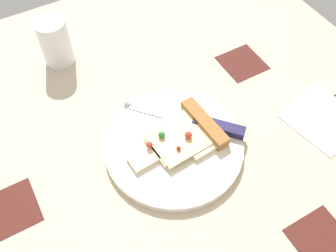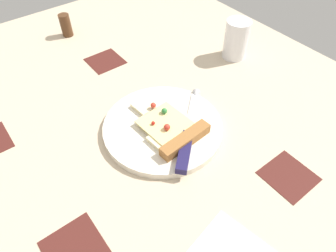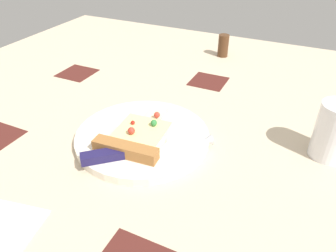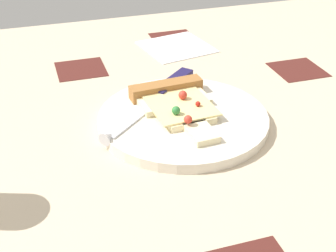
{
  "view_description": "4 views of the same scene",
  "coord_description": "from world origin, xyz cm",
  "px_view_note": "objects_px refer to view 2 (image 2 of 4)",
  "views": [
    {
      "loc": [
        -10.71,
        -25.59,
        60.29
      ],
      "look_at": [
        9.37,
        9.96,
        3.17
      ],
      "focal_mm": 40.32,
      "sensor_mm": 36.0,
      "label": 1
    },
    {
      "loc": [
        45.68,
        -20.0,
        49.94
      ],
      "look_at": [
        10.64,
        7.03,
        2.62
      ],
      "focal_mm": 32.88,
      "sensor_mm": 36.0,
      "label": 2
    },
    {
      "loc": [
        53.15,
        33.52,
        37.54
      ],
      "look_at": [
        5.55,
        10.85,
        2.41
      ],
      "focal_mm": 34.61,
      "sensor_mm": 36.0,
      "label": 3
    },
    {
      "loc": [
        -50.91,
        28.18,
        38.33
      ],
      "look_at": [
        5.21,
        10.49,
        2.36
      ],
      "focal_mm": 51.63,
      "sensor_mm": 36.0,
      "label": 4
    }
  ],
  "objects_px": {
    "pizza_slice": "(171,129)",
    "pepper_shaker": "(66,25)",
    "drinking_glass": "(236,39)",
    "plate": "(163,127)",
    "knife": "(188,135)"
  },
  "relations": [
    {
      "from": "plate",
      "to": "pepper_shaker",
      "type": "xyz_separation_m",
      "value": [
        -0.49,
        0.01,
        0.03
      ]
    },
    {
      "from": "pizza_slice",
      "to": "drinking_glass",
      "type": "height_order",
      "value": "drinking_glass"
    },
    {
      "from": "knife",
      "to": "pepper_shaker",
      "type": "distance_m",
      "value": 0.55
    },
    {
      "from": "knife",
      "to": "drinking_glass",
      "type": "relative_size",
      "value": 1.82
    },
    {
      "from": "plate",
      "to": "pepper_shaker",
      "type": "bearing_deg",
      "value": 179.19
    },
    {
      "from": "pizza_slice",
      "to": "drinking_glass",
      "type": "distance_m",
      "value": 0.35
    },
    {
      "from": "plate",
      "to": "pepper_shaker",
      "type": "relative_size",
      "value": 3.91
    },
    {
      "from": "drinking_glass",
      "to": "pizza_slice",
      "type": "bearing_deg",
      "value": -68.27
    },
    {
      "from": "plate",
      "to": "knife",
      "type": "distance_m",
      "value": 0.06
    },
    {
      "from": "pizza_slice",
      "to": "pepper_shaker",
      "type": "relative_size",
      "value": 2.7
    },
    {
      "from": "drinking_glass",
      "to": "pepper_shaker",
      "type": "bearing_deg",
      "value": -140.42
    },
    {
      "from": "plate",
      "to": "pepper_shaker",
      "type": "height_order",
      "value": "pepper_shaker"
    },
    {
      "from": "plate",
      "to": "pepper_shaker",
      "type": "distance_m",
      "value": 0.49
    },
    {
      "from": "pizza_slice",
      "to": "drinking_glass",
      "type": "xyz_separation_m",
      "value": [
        -0.13,
        0.33,
        0.03
      ]
    },
    {
      "from": "pizza_slice",
      "to": "pepper_shaker",
      "type": "distance_m",
      "value": 0.52
    }
  ]
}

